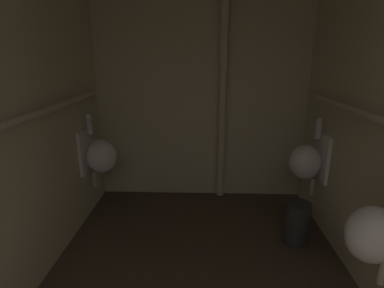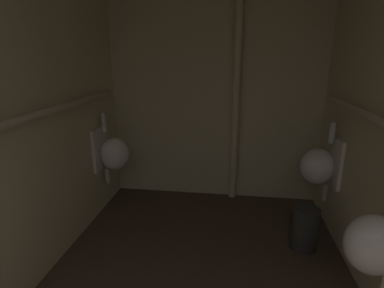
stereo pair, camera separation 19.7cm
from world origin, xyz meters
name	(u,v)px [view 2 (the right image)]	position (x,y,z in m)	size (l,w,h in m)	color
wall_back	(215,95)	(0.00, 3.53, 1.18)	(2.42, 0.06, 2.35)	beige
urinal_left_mid	(113,152)	(-1.00, 2.99, 0.64)	(0.32, 0.30, 0.76)	white
urinal_right_mid	(378,243)	(1.00, 1.71, 0.64)	(0.32, 0.30, 0.76)	white
urinal_right_far	(320,165)	(1.00, 2.90, 0.64)	(0.32, 0.30, 0.76)	white
supply_pipe_left	(13,122)	(-1.09, 1.79, 1.22)	(0.06, 2.87, 0.06)	beige
standpipe_back_wall	(236,97)	(0.23, 3.42, 1.18)	(0.08, 0.08, 2.30)	beige
waste_bin	(305,228)	(0.85, 2.56, 0.18)	(0.23, 0.23, 0.37)	#2D2D2D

